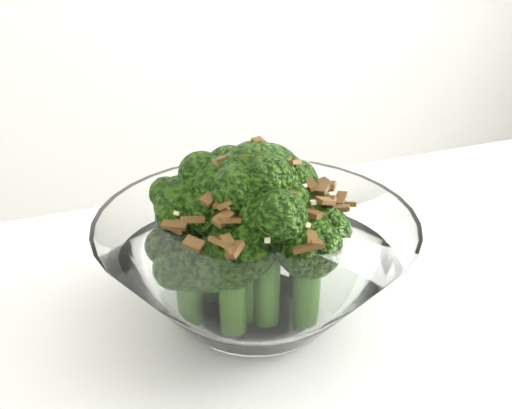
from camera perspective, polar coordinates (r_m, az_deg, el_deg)
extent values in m
cylinder|color=white|center=(1.12, 23.27, -14.38)|extent=(0.04, 0.04, 0.71)
cylinder|color=white|center=(0.48, 0.00, -10.58)|extent=(0.10, 0.10, 0.01)
cylinder|color=#325C18|center=(0.45, 0.00, -4.80)|extent=(0.02, 0.02, 0.10)
sphere|color=#305D11|center=(0.42, 0.00, 2.48)|extent=(0.06, 0.06, 0.06)
cylinder|color=#325C18|center=(0.47, 1.17, -3.56)|extent=(0.02, 0.02, 0.09)
sphere|color=#305D11|center=(0.45, 1.24, 2.79)|extent=(0.05, 0.05, 0.05)
cylinder|color=#325C18|center=(0.46, -3.11, -5.11)|extent=(0.02, 0.02, 0.08)
sphere|color=#305D11|center=(0.43, -3.29, 1.27)|extent=(0.06, 0.06, 0.06)
cylinder|color=#325C18|center=(0.43, 1.08, -7.47)|extent=(0.02, 0.02, 0.08)
sphere|color=#305D11|center=(0.40, 1.14, -1.18)|extent=(0.05, 0.05, 0.05)
cylinder|color=#325C18|center=(0.47, 4.62, -5.65)|extent=(0.02, 0.02, 0.07)
sphere|color=#305D11|center=(0.45, 4.83, -0.76)|extent=(0.05, 0.05, 0.05)
cylinder|color=#325C18|center=(0.47, -5.27, -6.25)|extent=(0.02, 0.02, 0.06)
sphere|color=#305D11|center=(0.44, -5.50, -1.47)|extent=(0.05, 0.05, 0.05)
cylinder|color=#325C18|center=(0.44, 5.07, -8.87)|extent=(0.02, 0.02, 0.06)
sphere|color=#305D11|center=(0.41, 5.30, -4.17)|extent=(0.05, 0.05, 0.05)
cylinder|color=#325C18|center=(0.43, -2.34, -9.85)|extent=(0.02, 0.02, 0.06)
sphere|color=#305D11|center=(0.41, -2.44, -5.29)|extent=(0.05, 0.05, 0.05)
cylinder|color=#325C18|center=(0.50, 4.42, -4.38)|extent=(0.02, 0.02, 0.05)
sphere|color=#305D11|center=(0.49, 4.56, -0.86)|extent=(0.04, 0.04, 0.04)
cylinder|color=#325C18|center=(0.44, -6.62, -9.35)|extent=(0.02, 0.02, 0.04)
sphere|color=#305D11|center=(0.43, -6.86, -5.60)|extent=(0.05, 0.05, 0.05)
cylinder|color=#325C18|center=(0.51, -1.04, -4.10)|extent=(0.02, 0.02, 0.05)
sphere|color=#305D11|center=(0.49, -1.07, -0.46)|extent=(0.04, 0.04, 0.04)
cylinder|color=#325C18|center=(0.44, -1.03, -7.82)|extent=(0.02, 0.02, 0.07)
sphere|color=#305D11|center=(0.42, -1.07, -2.71)|extent=(0.04, 0.04, 0.04)
cylinder|color=#325C18|center=(0.46, -6.97, -5.50)|extent=(0.02, 0.02, 0.08)
sphere|color=#305D11|center=(0.44, -7.32, 0.06)|extent=(0.05, 0.05, 0.05)
cube|color=brown|center=(0.39, -2.82, -1.52)|extent=(0.02, 0.01, 0.01)
cube|color=brown|center=(0.41, -8.23, -2.15)|extent=(0.02, 0.02, 0.01)
cube|color=brown|center=(0.41, -8.14, -1.98)|extent=(0.02, 0.02, 0.01)
cube|color=brown|center=(0.42, -3.89, 3.01)|extent=(0.01, 0.02, 0.01)
cube|color=brown|center=(0.38, 5.97, -3.81)|extent=(0.01, 0.02, 0.01)
cube|color=brown|center=(0.37, -2.11, -4.54)|extent=(0.02, 0.02, 0.01)
cube|color=brown|center=(0.42, -3.59, 4.08)|extent=(0.02, 0.01, 0.01)
cube|color=brown|center=(0.41, 6.95, 0.37)|extent=(0.02, 0.01, 0.01)
cube|color=brown|center=(0.46, -5.34, 2.12)|extent=(0.01, 0.01, 0.01)
cube|color=brown|center=(0.44, -4.36, 2.95)|extent=(0.02, 0.02, 0.01)
cube|color=brown|center=(0.47, -1.54, 3.97)|extent=(0.02, 0.01, 0.01)
cube|color=brown|center=(0.45, 4.22, 3.33)|extent=(0.02, 0.02, 0.01)
cube|color=brown|center=(0.40, -3.29, 0.16)|extent=(0.02, 0.02, 0.00)
cube|color=brown|center=(0.46, 6.91, 1.73)|extent=(0.02, 0.02, 0.01)
cube|color=brown|center=(0.49, -0.60, 3.23)|extent=(0.01, 0.01, 0.01)
cube|color=brown|center=(0.40, 5.51, -0.87)|extent=(0.02, 0.02, 0.01)
cube|color=brown|center=(0.44, -6.88, 1.10)|extent=(0.02, 0.02, 0.01)
cube|color=brown|center=(0.40, -4.38, 0.86)|extent=(0.02, 0.02, 0.01)
cube|color=brown|center=(0.39, 0.79, 0.22)|extent=(0.01, 0.02, 0.00)
cube|color=brown|center=(0.48, 5.08, 2.09)|extent=(0.01, 0.02, 0.01)
cube|color=brown|center=(0.40, -0.40, 4.73)|extent=(0.02, 0.02, 0.01)
cube|color=brown|center=(0.39, 3.16, 0.72)|extent=(0.02, 0.01, 0.01)
cube|color=brown|center=(0.40, -6.35, -1.50)|extent=(0.02, 0.01, 0.01)
cube|color=brown|center=(0.42, 0.24, 5.70)|extent=(0.02, 0.02, 0.01)
cube|color=brown|center=(0.43, 3.86, 3.67)|extent=(0.01, 0.01, 0.01)
cube|color=brown|center=(0.38, 4.86, -4.34)|extent=(0.02, 0.01, 0.01)
cube|color=brown|center=(0.46, 3.80, 3.27)|extent=(0.01, 0.02, 0.01)
cube|color=brown|center=(0.42, -2.73, 4.56)|extent=(0.01, 0.01, 0.01)
cube|color=brown|center=(0.44, 8.21, -0.27)|extent=(0.02, 0.02, 0.01)
cube|color=brown|center=(0.38, -3.39, -3.78)|extent=(0.02, 0.02, 0.01)
cube|color=brown|center=(0.42, 3.56, 4.15)|extent=(0.02, 0.02, 0.01)
cube|color=brown|center=(0.45, 8.84, 0.07)|extent=(0.02, 0.02, 0.01)
cube|color=brown|center=(0.43, 6.64, 1.52)|extent=(0.01, 0.01, 0.01)
cube|color=brown|center=(0.45, -8.05, 0.44)|extent=(0.02, 0.02, 0.01)
cube|color=brown|center=(0.43, 8.46, -0.35)|extent=(0.02, 0.01, 0.01)
cube|color=brown|center=(0.37, -2.68, -4.08)|extent=(0.01, 0.02, 0.01)
cube|color=brown|center=(0.39, 3.23, 0.12)|extent=(0.02, 0.02, 0.01)
cube|color=brown|center=(0.48, 2.38, 3.24)|extent=(0.01, 0.01, 0.01)
cube|color=brown|center=(0.40, 2.22, 0.71)|extent=(0.02, 0.01, 0.01)
cube|color=brown|center=(0.47, -3.31, 3.71)|extent=(0.01, 0.02, 0.01)
cube|color=brown|center=(0.44, -5.59, 1.98)|extent=(0.02, 0.02, 0.01)
cube|color=brown|center=(0.41, 2.51, 4.25)|extent=(0.02, 0.02, 0.01)
cube|color=brown|center=(0.42, -2.85, 4.70)|extent=(0.02, 0.01, 0.01)
cube|color=brown|center=(0.39, -2.84, 0.24)|extent=(0.02, 0.01, 0.01)
cube|color=brown|center=(0.44, 8.45, 0.60)|extent=(0.02, 0.02, 0.01)
cube|color=brown|center=(0.39, -6.24, -3.94)|extent=(0.02, 0.02, 0.01)
cube|color=brown|center=(0.42, 5.31, 2.07)|extent=(0.01, 0.02, 0.01)
cube|color=brown|center=(0.39, -3.31, -1.36)|extent=(0.02, 0.02, 0.01)
cube|color=brown|center=(0.39, 5.60, -3.46)|extent=(0.01, 0.02, 0.01)
cube|color=brown|center=(0.43, -0.48, 5.41)|extent=(0.02, 0.02, 0.01)
cube|color=brown|center=(0.45, 6.92, 2.04)|extent=(0.01, 0.02, 0.01)
cube|color=brown|center=(0.46, 1.67, 3.80)|extent=(0.02, 0.01, 0.01)
cube|color=brown|center=(0.42, 7.08, 0.28)|extent=(0.02, 0.02, 0.01)
cube|color=brown|center=(0.45, 3.98, 3.40)|extent=(0.01, 0.01, 0.01)
cube|color=brown|center=(0.42, 0.69, 5.93)|extent=(0.02, 0.02, 0.01)
cube|color=beige|center=(0.41, -0.07, 4.62)|extent=(0.01, 0.01, 0.00)
cube|color=beige|center=(0.39, 0.41, -1.01)|extent=(0.00, 0.01, 0.00)
cube|color=beige|center=(0.43, -8.29, -0.07)|extent=(0.01, 0.01, 0.00)
cube|color=beige|center=(0.40, 0.18, 4.54)|extent=(0.01, 0.01, 0.00)
cube|color=beige|center=(0.40, 1.12, 4.12)|extent=(0.01, 0.01, 0.01)
cube|color=beige|center=(0.39, -0.56, 2.65)|extent=(0.01, 0.01, 0.00)
cube|color=beige|center=(0.47, -0.58, 4.01)|extent=(0.01, 0.01, 0.01)
cube|color=beige|center=(0.47, -2.67, 3.62)|extent=(0.01, 0.01, 0.01)
cube|color=beige|center=(0.45, -7.46, 1.34)|extent=(0.01, 0.01, 0.01)
cube|color=beige|center=(0.41, -7.93, -0.87)|extent=(0.01, 0.01, 0.00)
cube|color=beige|center=(0.45, -4.65, 3.02)|extent=(0.01, 0.01, 0.01)
cube|color=beige|center=(0.46, 3.39, 3.63)|extent=(0.01, 0.01, 0.01)
cube|color=beige|center=(0.40, -0.20, 3.13)|extent=(0.01, 0.01, 0.00)
cube|color=beige|center=(0.46, -5.31, 2.72)|extent=(0.01, 0.01, 0.00)
cube|color=beige|center=(0.44, -3.88, 3.97)|extent=(0.01, 0.01, 0.01)
cube|color=beige|center=(0.46, -0.10, 4.34)|extent=(0.01, 0.01, 0.01)
cube|color=beige|center=(0.41, 4.77, 1.87)|extent=(0.01, 0.01, 0.00)
cube|color=beige|center=(0.41, 5.72, 0.21)|extent=(0.00, 0.00, 0.00)
cube|color=beige|center=(0.43, -8.26, 0.34)|extent=(0.01, 0.01, 0.00)
cube|color=beige|center=(0.38, 1.77, -1.42)|extent=(0.01, 0.01, 0.00)
cube|color=beige|center=(0.42, -8.26, -0.59)|extent=(0.01, 0.01, 0.00)
cube|color=beige|center=(0.41, 2.40, 3.74)|extent=(0.01, 0.01, 0.01)
cube|color=beige|center=(0.48, 2.52, 3.12)|extent=(0.01, 0.01, 0.00)
cube|color=beige|center=(0.43, 2.52, 4.36)|extent=(0.01, 0.01, 0.01)
cube|color=beige|center=(0.45, -7.16, 1.49)|extent=(0.01, 0.01, 0.01)
cube|color=beige|center=(0.37, 1.15, -3.60)|extent=(0.00, 0.00, 0.00)
cube|color=beige|center=(0.39, 5.05, -1.99)|extent=(0.01, 0.01, 0.01)
cube|color=beige|center=(0.39, -2.81, -0.22)|extent=(0.01, 0.01, 0.01)
cube|color=beige|center=(0.39, 3.80, -0.50)|extent=(0.00, 0.00, 0.00)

